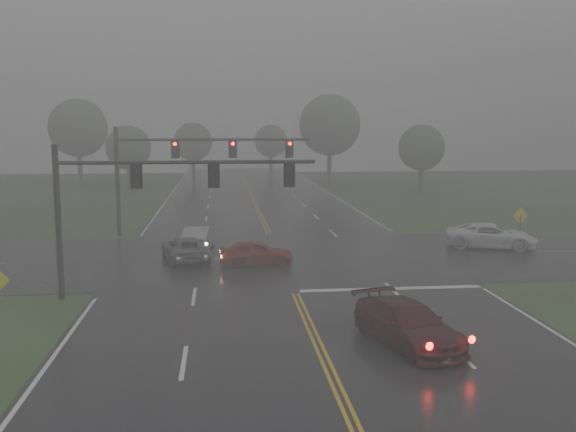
{
  "coord_description": "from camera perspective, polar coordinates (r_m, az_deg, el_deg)",
  "views": [
    {
      "loc": [
        -3.22,
        -13.75,
        7.47
      ],
      "look_at": [
        -0.12,
        16.0,
        3.26
      ],
      "focal_mm": 40.0,
      "sensor_mm": 36.0,
      "label": 1
    }
  ],
  "objects": [
    {
      "name": "sedan_red",
      "position": [
        34.78,
        -2.84,
        -4.4
      ],
      "size": [
        4.05,
        1.74,
        1.36
      ],
      "primitive_type": "imported",
      "rotation": [
        0.0,
        0.0,
        1.6
      ],
      "color": "maroon",
      "rests_on": "ground"
    },
    {
      "name": "signal_gantry_far",
      "position": [
        44.22,
        -9.79,
        4.97
      ],
      "size": [
        13.11,
        0.38,
        7.42
      ],
      "color": "black",
      "rests_on": "ground"
    },
    {
      "name": "sedan_maroon",
      "position": [
        22.84,
        10.55,
        -11.22
      ],
      "size": [
        3.41,
        5.41,
        1.46
      ],
      "primitive_type": "imported",
      "rotation": [
        0.0,
        0.0,
        0.29
      ],
      "color": "#3A0A12",
      "rests_on": "ground"
    },
    {
      "name": "cross_street",
      "position": [
        36.67,
        -0.78,
        -3.74
      ],
      "size": [
        120.0,
        14.0,
        0.02
      ],
      "primitive_type": "cube",
      "color": "black",
      "rests_on": "ground"
    },
    {
      "name": "tree_n_mid",
      "position": [
        92.06,
        -8.44,
        6.54
      ],
      "size": [
        5.42,
        5.42,
        7.96
      ],
      "color": "#362B23",
      "rests_on": "ground"
    },
    {
      "name": "tree_ne_a",
      "position": [
        82.79,
        3.72,
        8.08
      ],
      "size": [
        7.84,
        7.84,
        11.51
      ],
      "color": "#362B23",
      "rests_on": "ground"
    },
    {
      "name": "tree_nw_a",
      "position": [
        76.51,
        -14.0,
        5.9
      ],
      "size": [
        5.13,
        5.13,
        7.54
      ],
      "color": "#362B23",
      "rests_on": "ground"
    },
    {
      "name": "signal_gantry_near",
      "position": [
        28.35,
        -13.19,
        2.16
      ],
      "size": [
        11.2,
        0.29,
        6.71
      ],
      "color": "black",
      "rests_on": "ground"
    },
    {
      "name": "car_grey",
      "position": [
        36.49,
        -9.14,
        -3.9
      ],
      "size": [
        3.17,
        5.06,
        1.3
      ],
      "primitive_type": "imported",
      "rotation": [
        0.0,
        0.0,
        3.37
      ],
      "color": "#55585C",
      "rests_on": "ground"
    },
    {
      "name": "sign_diamond_east",
      "position": [
        42.24,
        19.94,
        -0.35
      ],
      "size": [
        1.03,
        0.18,
        2.49
      ],
      "rotation": [
        0.0,
        0.0,
        0.14
      ],
      "color": "black",
      "rests_on": "ground"
    },
    {
      "name": "stop_bar",
      "position": [
        30.13,
        9.16,
        -6.44
      ],
      "size": [
        8.5,
        0.5,
        0.01
      ],
      "primitive_type": "cube",
      "color": "silver",
      "rests_on": "ground"
    },
    {
      "name": "sedan_silver",
      "position": [
        39.55,
        -7.89,
        -2.95
      ],
      "size": [
        2.11,
        4.51,
        1.43
      ],
      "primitive_type": "imported",
      "rotation": [
        0.0,
        0.0,
        3.0
      ],
      "color": "gray",
      "rests_on": "ground"
    },
    {
      "name": "tree_nw_b",
      "position": [
        86.84,
        -18.15,
        7.44
      ],
      "size": [
        7.45,
        7.45,
        10.94
      ],
      "color": "#362B23",
      "rests_on": "ground"
    },
    {
      "name": "pickup_white",
      "position": [
        41.48,
        17.58,
        -2.74
      ],
      "size": [
        5.92,
        4.1,
        1.5
      ],
      "primitive_type": "imported",
      "rotation": [
        0.0,
        0.0,
        1.24
      ],
      "color": "white",
      "rests_on": "ground"
    },
    {
      "name": "main_road",
      "position": [
        34.72,
        -0.48,
        -4.41
      ],
      "size": [
        18.0,
        160.0,
        0.02
      ],
      "primitive_type": "cube",
      "color": "black",
      "rests_on": "ground"
    },
    {
      "name": "tree_e_near",
      "position": [
        74.04,
        11.78,
        5.95
      ],
      "size": [
        5.21,
        5.21,
        7.65
      ],
      "color": "#362B23",
      "rests_on": "ground"
    },
    {
      "name": "tree_n_far",
      "position": [
        102.77,
        -1.53,
        6.66
      ],
      "size": [
        5.23,
        5.23,
        7.69
      ],
      "color": "#362B23",
      "rests_on": "ground"
    }
  ]
}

